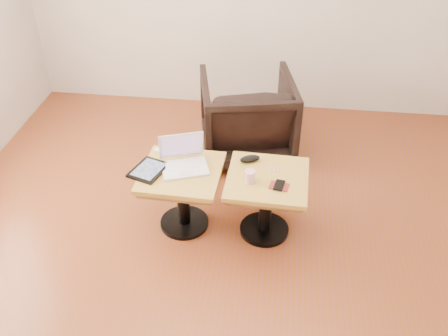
# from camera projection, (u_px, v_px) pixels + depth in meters

# --- Properties ---
(room_shell) EXTENTS (4.52, 4.52, 2.71)m
(room_shell) POSITION_uv_depth(u_px,v_px,m) (229.00, 85.00, 2.76)
(room_shell) COLOR brown
(room_shell) RESTS_ON ground
(side_table_left) EXTENTS (0.58, 0.58, 0.51)m
(side_table_left) POSITION_uv_depth(u_px,v_px,m) (182.00, 185.00, 3.60)
(side_table_left) COLOR black
(side_table_left) RESTS_ON ground
(side_table_right) EXTENTS (0.58, 0.58, 0.51)m
(side_table_right) POSITION_uv_depth(u_px,v_px,m) (267.00, 191.00, 3.54)
(side_table_right) COLOR black
(side_table_right) RESTS_ON ground
(laptop) EXTENTS (0.39, 0.36, 0.23)m
(laptop) POSITION_uv_depth(u_px,v_px,m) (184.00, 161.00, 3.54)
(laptop) COLOR white
(laptop) RESTS_ON side_table_left
(tablet) EXTENTS (0.29, 0.32, 0.02)m
(tablet) POSITION_uv_depth(u_px,v_px,m) (149.00, 170.00, 3.52)
(tablet) COLOR black
(tablet) RESTS_ON side_table_left
(charging_adapter) EXTENTS (0.05, 0.05, 0.03)m
(charging_adapter) POSITION_uv_depth(u_px,v_px,m) (158.00, 151.00, 3.71)
(charging_adapter) COLOR white
(charging_adapter) RESTS_ON side_table_left
(glasses_case) EXTENTS (0.16, 0.12, 0.05)m
(glasses_case) POSITION_uv_depth(u_px,v_px,m) (250.00, 159.00, 3.60)
(glasses_case) COLOR black
(glasses_case) RESTS_ON side_table_right
(striped_cup) EXTENTS (0.09, 0.09, 0.09)m
(striped_cup) POSITION_uv_depth(u_px,v_px,m) (250.00, 177.00, 3.39)
(striped_cup) COLOR pink
(striped_cup) RESTS_ON side_table_right
(earbuds_tangle) EXTENTS (0.07, 0.05, 0.01)m
(earbuds_tangle) POSITION_uv_depth(u_px,v_px,m) (275.00, 170.00, 3.52)
(earbuds_tangle) COLOR white
(earbuds_tangle) RESTS_ON side_table_right
(phone_on_sleeve) EXTENTS (0.15, 0.13, 0.02)m
(phone_on_sleeve) POSITION_uv_depth(u_px,v_px,m) (279.00, 186.00, 3.38)
(phone_on_sleeve) COLOR maroon
(phone_on_sleeve) RESTS_ON side_table_right
(armchair) EXTENTS (0.94, 0.96, 0.74)m
(armchair) POSITION_uv_depth(u_px,v_px,m) (247.00, 116.00, 4.42)
(armchair) COLOR black
(armchair) RESTS_ON ground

